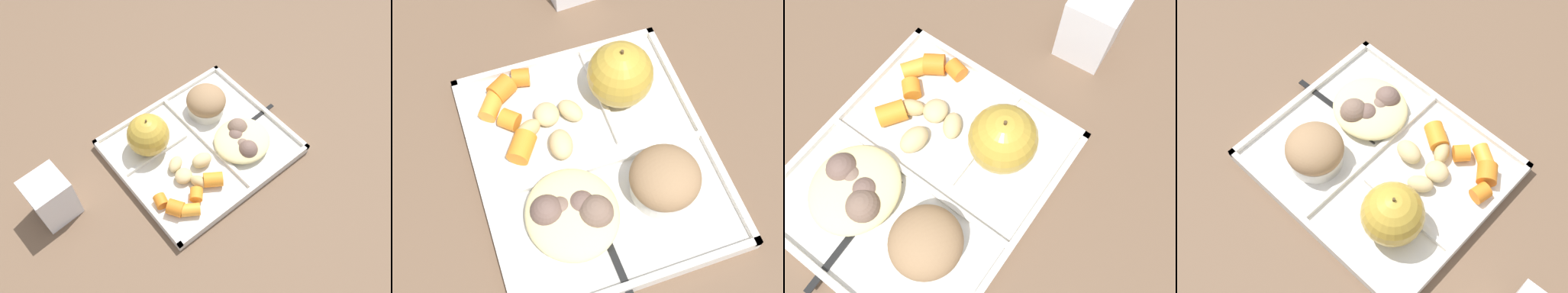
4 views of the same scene
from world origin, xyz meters
The scene contains 20 objects.
ground centered at (0.00, 0.00, 0.00)m, with size 6.00×6.00×0.00m, color brown.
lunch_tray centered at (0.00, 0.00, 0.01)m, with size 0.32×0.27×0.02m.
green_apple centered at (-0.08, 0.06, 0.05)m, with size 0.08×0.08×0.09m.
bran_muffin centered at (0.06, 0.06, 0.04)m, with size 0.08×0.08×0.06m.
carrot_slice_large centered at (-0.12, -0.08, 0.03)m, with size 0.03×0.03×0.03m, color orange.
carrot_slice_small centered at (-0.08, -0.08, 0.02)m, with size 0.02×0.02×0.02m, color orange.
carrot_slice_back centered at (-0.04, -0.08, 0.03)m, with size 0.03×0.03×0.03m, color orange.
carrot_slice_diagonal centered at (-0.10, -0.10, 0.02)m, with size 0.02×0.02×0.03m, color orange.
carrot_slice_edge centered at (-0.13, -0.05, 0.02)m, with size 0.02×0.02×0.02m, color orange.
potato_chunk_golden centered at (-0.07, -0.04, 0.02)m, with size 0.03×0.03×0.02m, color tan.
potato_chunk_corner centered at (-0.07, -0.01, 0.02)m, with size 0.04×0.02×0.02m, color tan.
potato_chunk_large centered at (-0.06, -0.06, 0.02)m, with size 0.03×0.02×0.02m, color tan.
potato_chunk_small centered at (-0.02, -0.03, 0.03)m, with size 0.04×0.03×0.03m, color tan.
egg_noodle_pile centered at (0.06, -0.05, 0.03)m, with size 0.11×0.10×0.03m, color beige.
meatball_front centered at (0.06, -0.04, 0.03)m, with size 0.03×0.03×0.03m, color brown.
meatball_side centered at (0.05, -0.06, 0.03)m, with size 0.03×0.03×0.03m, color #755B4C.
meatball_back centered at (0.07, -0.02, 0.03)m, with size 0.04×0.04×0.04m, color #755B4C.
meatball_center centered at (0.05, -0.07, 0.03)m, with size 0.04×0.04×0.04m, color brown.
plastic_fork centered at (0.09, -0.02, 0.01)m, with size 0.16×0.02×0.00m.
milk_carton centered at (-0.28, 0.06, 0.05)m, with size 0.07×0.07×0.10m, color white.
Camera 3 is at (0.08, 0.14, 0.47)m, focal length 36.49 mm.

